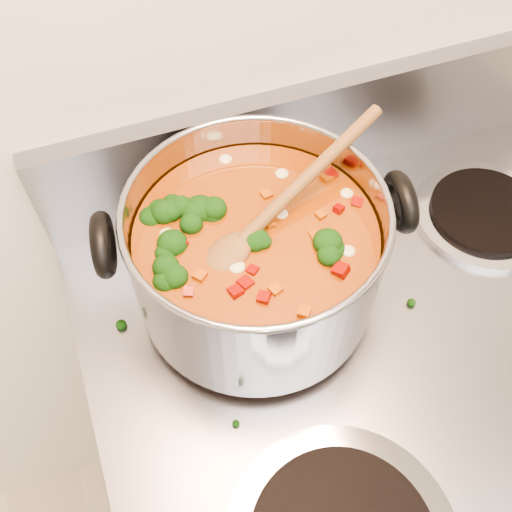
{
  "coord_description": "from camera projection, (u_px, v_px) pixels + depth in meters",
  "views": [
    {
      "loc": [
        -0.27,
        0.95,
        1.56
      ],
      "look_at": [
        -0.13,
        1.31,
        1.01
      ],
      "focal_mm": 40.0,
      "sensor_mm": 36.0,
      "label": 1
    }
  ],
  "objects": [
    {
      "name": "stockpot",
      "position": [
        256.0,
        255.0,
        0.67
      ],
      "size": [
        0.36,
        0.29,
        0.17
      ],
      "rotation": [
        0.0,
        0.0,
        -0.18
      ],
      "color": "#919298",
      "rests_on": "electric_range"
    },
    {
      "name": "wooden_spoon",
      "position": [
        267.0,
        216.0,
        0.63
      ],
      "size": [
        0.27,
        0.14,
        0.08
      ],
      "rotation": [
        0.0,
        0.0,
        0.4
      ],
      "color": "brown",
      "rests_on": "stockpot"
    },
    {
      "name": "electric_range",
      "position": [
        366.0,
        457.0,
        1.07
      ],
      "size": [
        0.8,
        0.72,
        1.08
      ],
      "color": "gray",
      "rests_on": "ground"
    },
    {
      "name": "cooktop_crumbs",
      "position": [
        174.0,
        371.0,
        0.68
      ],
      "size": [
        0.2,
        0.34,
        0.01
      ],
      "color": "black",
      "rests_on": "electric_range"
    }
  ]
}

